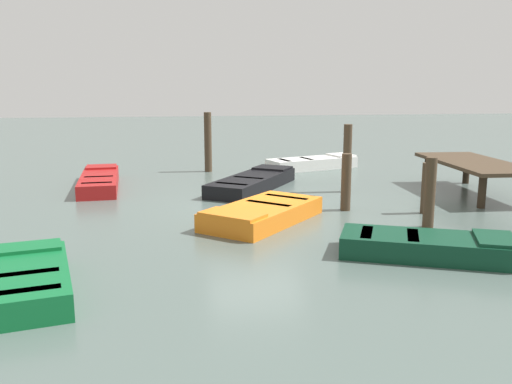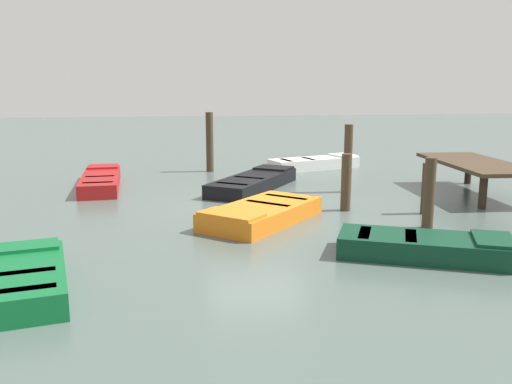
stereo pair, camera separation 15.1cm
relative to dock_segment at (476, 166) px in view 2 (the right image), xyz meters
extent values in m
plane|color=#4C5B56|center=(0.48, -6.35, -0.83)|extent=(80.00, 80.00, 0.00)
cube|color=#423323|center=(0.00, 0.00, 0.07)|extent=(4.35, 2.05, 0.10)
cylinder|color=#2E2318|center=(1.67, -0.73, -0.40)|extent=(0.20, 0.20, 0.85)
cylinder|color=#2E2318|center=(-1.67, 0.73, -0.40)|extent=(0.20, 0.20, 0.85)
cylinder|color=#2E2318|center=(-1.74, -0.55, -0.40)|extent=(0.20, 0.20, 0.85)
cube|color=#0C3823|center=(5.22, -3.96, -0.63)|extent=(2.25, 3.23, 0.40)
cube|color=maroon|center=(5.22, -3.96, -0.49)|extent=(1.84, 2.71, 0.04)
cube|color=#0C3823|center=(5.68, -2.87, -0.40)|extent=(1.23, 1.02, 0.06)
cube|color=maroon|center=(5.13, -4.16, -0.45)|extent=(0.91, 0.54, 0.04)
cube|color=maroon|center=(4.81, -4.93, -0.45)|extent=(0.91, 0.54, 0.04)
cube|color=maroon|center=(-2.62, -10.68, -0.63)|extent=(3.91, 1.34, 0.40)
cube|color=black|center=(-2.62, -10.68, -0.49)|extent=(3.32, 1.07, 0.04)
cube|color=maroon|center=(-4.12, -10.79, -0.40)|extent=(0.91, 1.02, 0.06)
cube|color=black|center=(-2.34, -10.66, -0.45)|extent=(0.26, 0.84, 0.04)
cube|color=black|center=(-1.28, -10.58, -0.45)|extent=(0.26, 0.84, 0.04)
cube|color=silver|center=(-5.38, -3.34, -0.63)|extent=(2.11, 3.56, 0.40)
cube|color=#334772|center=(-5.38, -3.34, -0.49)|extent=(1.72, 3.00, 0.04)
cube|color=silver|center=(-5.80, -2.09, -0.40)|extent=(1.17, 1.02, 0.06)
cube|color=navy|center=(-5.30, -3.58, -0.45)|extent=(0.87, 0.46, 0.04)
cube|color=navy|center=(-5.00, -4.47, -0.45)|extent=(0.87, 0.46, 0.04)
cube|color=#0F602D|center=(6.00, -10.71, -0.63)|extent=(2.89, 1.80, 0.40)
cube|color=orange|center=(6.00, -10.71, -0.49)|extent=(2.44, 1.44, 0.04)
cube|color=#0F602D|center=(4.98, -10.94, -0.40)|extent=(0.82, 1.22, 0.06)
cube|color=#B06E1E|center=(6.19, -10.66, -0.45)|extent=(0.41, 0.99, 0.04)
cube|color=#B06E1E|center=(6.91, -10.50, -0.45)|extent=(0.41, 0.99, 0.04)
cube|color=black|center=(-1.73, -6.12, -0.63)|extent=(4.02, 3.20, 0.40)
cube|color=gray|center=(-1.73, -6.12, -0.49)|extent=(3.37, 2.64, 0.04)
cube|color=black|center=(-3.04, -5.27, -0.40)|extent=(1.34, 1.40, 0.06)
cube|color=#776E5D|center=(-1.48, -6.28, -0.45)|extent=(0.69, 0.91, 0.04)
cube|color=#776E5D|center=(-0.56, -6.88, -0.45)|extent=(0.69, 0.91, 0.04)
cube|color=orange|center=(2.24, -6.46, -0.63)|extent=(3.33, 3.18, 0.40)
cube|color=black|center=(2.24, -6.46, -0.49)|extent=(2.77, 2.62, 0.04)
cube|color=orange|center=(3.16, -7.26, -0.40)|extent=(1.40, 1.46, 0.06)
cube|color=black|center=(2.07, -6.31, -0.45)|extent=(0.91, 1.01, 0.04)
cube|color=black|center=(1.42, -5.74, -0.45)|extent=(0.91, 1.01, 0.04)
cylinder|color=#423323|center=(1.38, -4.23, -0.12)|extent=(0.25, 0.25, 1.42)
cylinder|color=#423323|center=(-0.89, -3.47, 0.16)|extent=(0.24, 0.24, 1.97)
cylinder|color=#423323|center=(-5.28, -7.20, 0.23)|extent=(0.26, 0.26, 2.12)
cylinder|color=#423323|center=(1.99, -2.42, -0.21)|extent=(0.20, 0.20, 1.24)
cylinder|color=#423323|center=(3.29, -2.96, -0.05)|extent=(0.24, 0.24, 1.56)
camera|label=1|loc=(14.21, -8.47, 2.29)|focal=38.35mm
camera|label=2|loc=(14.23, -8.32, 2.29)|focal=38.35mm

